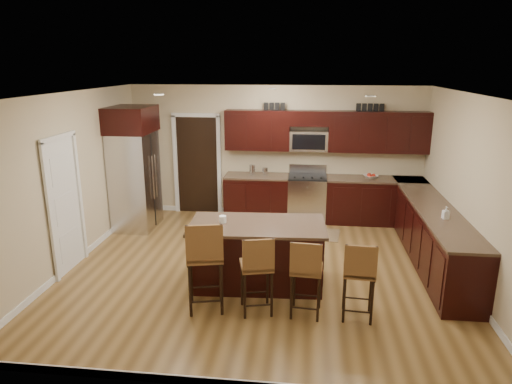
# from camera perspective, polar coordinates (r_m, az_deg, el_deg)

# --- Properties ---
(floor) EXTENTS (6.00, 6.00, 0.00)m
(floor) POSITION_cam_1_polar(r_m,az_deg,el_deg) (7.26, 0.68, -9.62)
(floor) COLOR olive
(floor) RESTS_ON ground
(ceiling) EXTENTS (6.00, 6.00, 0.00)m
(ceiling) POSITION_cam_1_polar(r_m,az_deg,el_deg) (6.57, 0.75, 12.18)
(ceiling) COLOR silver
(ceiling) RESTS_ON wall_back
(wall_back) EXTENTS (6.00, 0.00, 6.00)m
(wall_back) POSITION_cam_1_polar(r_m,az_deg,el_deg) (9.46, 2.42, 5.02)
(wall_back) COLOR #C5B48E
(wall_back) RESTS_ON floor
(wall_left) EXTENTS (0.00, 5.50, 5.50)m
(wall_left) POSITION_cam_1_polar(r_m,az_deg,el_deg) (7.69, -22.14, 1.34)
(wall_left) COLOR #C5B48E
(wall_left) RESTS_ON floor
(wall_right) EXTENTS (0.00, 5.50, 5.50)m
(wall_right) POSITION_cam_1_polar(r_m,az_deg,el_deg) (7.15, 25.39, -0.05)
(wall_right) COLOR #C5B48E
(wall_right) RESTS_ON floor
(base_cabinets) EXTENTS (4.02, 3.96, 0.92)m
(base_cabinets) POSITION_cam_1_polar(r_m,az_deg,el_deg) (8.49, 14.61, -2.96)
(base_cabinets) COLOR black
(base_cabinets) RESTS_ON floor
(upper_cabinets) EXTENTS (4.00, 0.33, 0.80)m
(upper_cabinets) POSITION_cam_1_polar(r_m,az_deg,el_deg) (9.20, 8.93, 7.64)
(upper_cabinets) COLOR black
(upper_cabinets) RESTS_ON wall_back
(range) EXTENTS (0.76, 0.64, 1.11)m
(range) POSITION_cam_1_polar(r_m,az_deg,el_deg) (9.35, 6.38, -0.72)
(range) COLOR silver
(range) RESTS_ON floor
(microwave) EXTENTS (0.76, 0.31, 0.40)m
(microwave) POSITION_cam_1_polar(r_m,az_deg,el_deg) (9.25, 6.61, 6.38)
(microwave) COLOR silver
(microwave) RESTS_ON upper_cabinets
(doorway) EXTENTS (0.85, 0.03, 2.06)m
(doorway) POSITION_cam_1_polar(r_m,az_deg,el_deg) (9.77, -7.32, 3.33)
(doorway) COLOR black
(doorway) RESTS_ON floor
(pantry_door) EXTENTS (0.03, 0.80, 2.04)m
(pantry_door) POSITION_cam_1_polar(r_m,az_deg,el_deg) (7.51, -22.82, -1.68)
(pantry_door) COLOR white
(pantry_door) RESTS_ON floor
(letter_decor) EXTENTS (2.20, 0.03, 0.15)m
(letter_decor) POSITION_cam_1_polar(r_m,az_deg,el_deg) (9.15, 8.14, 10.49)
(letter_decor) COLOR black
(letter_decor) RESTS_ON upper_cabinets
(island) EXTENTS (1.98, 1.12, 0.92)m
(island) POSITION_cam_1_polar(r_m,az_deg,el_deg) (6.66, 0.18, -7.97)
(island) COLOR black
(island) RESTS_ON floor
(stool_left) EXTENTS (0.55, 0.55, 1.23)m
(stool_left) POSITION_cam_1_polar(r_m,az_deg,el_deg) (5.85, -6.40, -7.96)
(stool_left) COLOR brown
(stool_left) RESTS_ON floor
(stool_mid) EXTENTS (0.48, 0.48, 1.06)m
(stool_mid) POSITION_cam_1_polar(r_m,az_deg,el_deg) (5.79, 0.15, -9.23)
(stool_mid) COLOR brown
(stool_mid) RESTS_ON floor
(stool_right) EXTENTS (0.42, 0.42, 1.04)m
(stool_right) POSITION_cam_1_polar(r_m,az_deg,el_deg) (5.77, 6.29, -9.60)
(stool_right) COLOR brown
(stool_right) RESTS_ON floor
(refrigerator) EXTENTS (0.79, 0.99, 2.35)m
(refrigerator) POSITION_cam_1_polar(r_m,az_deg,el_deg) (9.02, -14.97, 3.02)
(refrigerator) COLOR silver
(refrigerator) RESTS_ON floor
(floor_mat) EXTENTS (1.11, 0.81, 0.01)m
(floor_mat) POSITION_cam_1_polar(r_m,az_deg,el_deg) (8.74, 6.97, -5.17)
(floor_mat) COLOR brown
(floor_mat) RESTS_ON floor
(fruit_bowl) EXTENTS (0.34, 0.34, 0.06)m
(fruit_bowl) POSITION_cam_1_polar(r_m,az_deg,el_deg) (9.31, 14.15, 1.88)
(fruit_bowl) COLOR silver
(fruit_bowl) RESTS_ON base_cabinets
(soap_bottle) EXTENTS (0.10, 0.10, 0.18)m
(soap_bottle) POSITION_cam_1_polar(r_m,az_deg,el_deg) (7.21, 22.65, -2.40)
(soap_bottle) COLOR #B2B2B2
(soap_bottle) RESTS_ON base_cabinets
(canister_tall) EXTENTS (0.12, 0.12, 0.21)m
(canister_tall) POSITION_cam_1_polar(r_m,az_deg,el_deg) (9.28, -0.47, 2.78)
(canister_tall) COLOR silver
(canister_tall) RESTS_ON base_cabinets
(canister_short) EXTENTS (0.11, 0.11, 0.16)m
(canister_short) POSITION_cam_1_polar(r_m,az_deg,el_deg) (9.26, 1.14, 2.57)
(canister_short) COLOR silver
(canister_short) RESTS_ON base_cabinets
(island_jar) EXTENTS (0.10, 0.10, 0.10)m
(island_jar) POSITION_cam_1_polar(r_m,az_deg,el_deg) (6.53, -4.19, -3.41)
(island_jar) COLOR white
(island_jar) RESTS_ON island
(stool_extra) EXTENTS (0.42, 0.42, 1.04)m
(stool_extra) POSITION_cam_1_polar(r_m,az_deg,el_deg) (5.81, 12.81, -9.73)
(stool_extra) COLOR brown
(stool_extra) RESTS_ON floor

